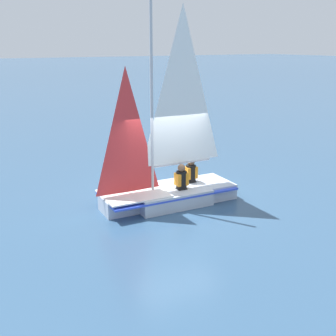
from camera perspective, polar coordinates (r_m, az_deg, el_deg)
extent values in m
plane|color=#2D4C6B|center=(12.13, 0.00, -4.70)|extent=(260.00, 260.00, 0.00)
cube|color=#B2BCCC|center=(12.06, 0.00, -3.73)|extent=(2.22, 1.68, 0.44)
cube|color=#B2BCCC|center=(11.49, -6.71, -4.89)|extent=(0.94, 0.91, 0.44)
cube|color=#B2BCCC|center=(12.77, 6.02, -2.64)|extent=(0.97, 1.37, 0.44)
cube|color=blue|center=(12.01, 0.00, -3.11)|extent=(3.88, 1.81, 0.05)
cube|color=silver|center=(11.56, -4.69, -3.44)|extent=(1.83, 1.53, 0.04)
cylinder|color=#B7B7BC|center=(11.19, -2.23, 9.26)|extent=(0.08, 0.08, 5.09)
cylinder|color=#B7B7BC|center=(11.97, 1.85, 0.72)|extent=(1.83, 0.19, 0.07)
pyramid|color=white|center=(11.57, 1.95, 11.02)|extent=(1.74, 0.17, 4.24)
pyramid|color=red|center=(11.03, -5.60, 4.99)|extent=(1.30, 0.14, 3.33)
cube|color=black|center=(13.07, 7.87, -2.57)|extent=(0.08, 0.04, 0.31)
cube|color=black|center=(12.01, 1.81, -3.77)|extent=(0.30, 0.26, 0.45)
cylinder|color=black|center=(11.85, 1.83, -1.62)|extent=(0.32, 0.32, 0.50)
cube|color=orange|center=(11.84, 1.83, -1.50)|extent=(0.36, 0.28, 0.35)
sphere|color=brown|center=(11.75, 1.84, 0.00)|extent=(0.22, 0.22, 0.22)
cube|color=black|center=(12.61, 3.07, -2.77)|extent=(0.30, 0.26, 0.45)
cylinder|color=black|center=(12.46, 3.10, -0.71)|extent=(0.32, 0.32, 0.50)
cube|color=orange|center=(12.46, 3.10, -0.60)|extent=(0.36, 0.28, 0.35)
sphere|color=brown|center=(12.37, 3.13, 0.83)|extent=(0.22, 0.22, 0.22)
cylinder|color=black|center=(12.34, 3.13, 1.20)|extent=(0.22, 0.22, 0.06)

